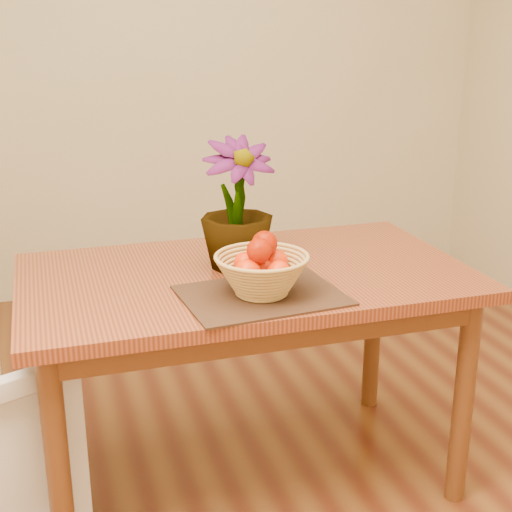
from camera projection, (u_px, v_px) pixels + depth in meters
name	position (u px, v px, depth m)	size (l,w,h in m)	color
wall_back	(143.00, 51.00, 3.82)	(4.00, 0.02, 2.70)	beige
table	(246.00, 297.00, 2.27)	(1.40, 0.80, 0.75)	brown
placemat	(262.00, 295.00, 2.04)	(0.45, 0.34, 0.01)	#362113
wicker_basket	(262.00, 276.00, 2.02)	(0.27, 0.27, 0.11)	tan
orange_pile	(262.00, 258.00, 2.00)	(0.18, 0.17, 0.13)	#FF3404
potted_plant	(237.00, 205.00, 2.22)	(0.23, 0.23, 0.41)	#173E11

